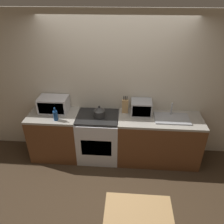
# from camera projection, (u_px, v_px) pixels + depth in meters

# --- Properties ---
(ground_plane) EXTENTS (16.00, 16.00, 0.00)m
(ground_plane) POSITION_uv_depth(u_px,v_px,m) (111.00, 186.00, 3.62)
(ground_plane) COLOR #3D2D1E
(wall_back) EXTENTS (10.00, 0.06, 2.60)m
(wall_back) POSITION_uv_depth(u_px,v_px,m) (116.00, 88.00, 3.89)
(wall_back) COLOR beige
(wall_back) RESTS_ON ground_plane
(counter_left_run) EXTENTS (0.87, 0.62, 0.90)m
(counter_left_run) POSITION_uv_depth(u_px,v_px,m) (56.00, 135.00, 4.10)
(counter_left_run) COLOR brown
(counter_left_run) RESTS_ON ground_plane
(counter_right_run) EXTENTS (1.45, 0.62, 0.90)m
(counter_right_run) POSITION_uv_depth(u_px,v_px,m) (158.00, 139.00, 3.97)
(counter_right_run) COLOR brown
(counter_right_run) RESTS_ON ground_plane
(stove_range) EXTENTS (0.74, 0.62, 0.90)m
(stove_range) POSITION_uv_depth(u_px,v_px,m) (98.00, 137.00, 4.04)
(stove_range) COLOR silver
(stove_range) RESTS_ON ground_plane
(kettle) EXTENTS (0.20, 0.20, 0.21)m
(kettle) POSITION_uv_depth(u_px,v_px,m) (99.00, 112.00, 3.76)
(kettle) COLOR #2D2D2D
(kettle) RESTS_ON stove_range
(microwave) EXTENTS (0.51, 0.33, 0.27)m
(microwave) POSITION_uv_depth(u_px,v_px,m) (54.00, 104.00, 3.91)
(microwave) COLOR silver
(microwave) RESTS_ON counter_left_run
(bottle) EXTENTS (0.08, 0.08, 0.23)m
(bottle) POSITION_uv_depth(u_px,v_px,m) (55.00, 115.00, 3.66)
(bottle) COLOR navy
(bottle) RESTS_ON counter_left_run
(knife_block) EXTENTS (0.11, 0.06, 0.32)m
(knife_block) POSITION_uv_depth(u_px,v_px,m) (125.00, 106.00, 3.86)
(knife_block) COLOR tan
(knife_block) RESTS_ON counter_right_run
(toaster_oven) EXTENTS (0.36, 0.30, 0.25)m
(toaster_oven) POSITION_uv_depth(u_px,v_px,m) (141.00, 108.00, 3.82)
(toaster_oven) COLOR #999BA0
(toaster_oven) RESTS_ON counter_right_run
(sink_basin) EXTENTS (0.59, 0.38, 0.24)m
(sink_basin) POSITION_uv_depth(u_px,v_px,m) (172.00, 118.00, 3.73)
(sink_basin) COLOR #999BA0
(sink_basin) RESTS_ON counter_right_run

